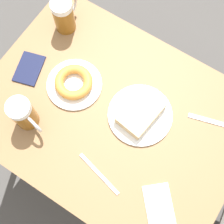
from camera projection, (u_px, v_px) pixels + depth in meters
name	position (u px, v px, depth m)	size (l,w,h in m)	color
ground_plane	(112.00, 153.00, 1.78)	(8.00, 8.00, 0.00)	#474442
table	(112.00, 120.00, 1.17)	(0.70, 0.94, 0.72)	olive
plate_with_cake	(140.00, 114.00, 1.08)	(0.23, 0.23, 0.05)	white
plate_with_donut	(74.00, 83.00, 1.12)	(0.20, 0.20, 0.04)	white
beer_mug_left	(64.00, 15.00, 1.15)	(0.13, 0.08, 0.14)	#8C5619
beer_mug_center	(24.00, 114.00, 1.03)	(0.08, 0.13, 0.14)	#8C5619
napkin_folded	(159.00, 206.00, 1.00)	(0.16, 0.15, 0.00)	white
fork	(99.00, 174.00, 1.03)	(0.05, 0.18, 0.00)	silver
knife	(217.00, 123.00, 1.09)	(0.07, 0.20, 0.00)	silver
passport_near_edge	(29.00, 69.00, 1.15)	(0.15, 0.12, 0.01)	#141938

